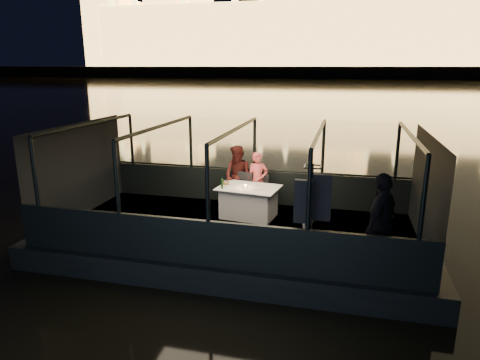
% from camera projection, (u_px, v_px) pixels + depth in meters
% --- Properties ---
extents(river_water, '(500.00, 500.00, 0.00)m').
position_uv_depth(river_water, '(337.00, 88.00, 85.02)').
color(river_water, black).
rests_on(river_water, ground).
extents(boat_hull, '(8.60, 4.40, 1.00)m').
position_uv_depth(boat_hull, '(236.00, 248.00, 10.02)').
color(boat_hull, black).
rests_on(boat_hull, river_water).
extents(boat_deck, '(8.00, 4.00, 0.04)m').
position_uv_depth(boat_deck, '(236.00, 229.00, 9.90)').
color(boat_deck, black).
rests_on(boat_deck, boat_hull).
extents(gunwale_port, '(8.00, 0.08, 0.90)m').
position_uv_depth(gunwale_port, '(254.00, 187.00, 11.65)').
color(gunwale_port, black).
rests_on(gunwale_port, boat_deck).
extents(gunwale_starboard, '(8.00, 0.08, 0.90)m').
position_uv_depth(gunwale_starboard, '(209.00, 244.00, 7.90)').
color(gunwale_starboard, black).
rests_on(gunwale_starboard, boat_deck).
extents(cabin_glass_port, '(8.00, 0.02, 1.40)m').
position_uv_depth(cabin_glass_port, '(255.00, 145.00, 11.36)').
color(cabin_glass_port, '#99B2B2').
rests_on(cabin_glass_port, gunwale_port).
extents(cabin_glass_starboard, '(8.00, 0.02, 1.40)m').
position_uv_depth(cabin_glass_starboard, '(207.00, 184.00, 7.61)').
color(cabin_glass_starboard, '#99B2B2').
rests_on(cabin_glass_starboard, gunwale_starboard).
extents(cabin_roof_glass, '(8.00, 4.00, 0.02)m').
position_uv_depth(cabin_roof_glass, '(236.00, 129.00, 9.30)').
color(cabin_roof_glass, '#99B2B2').
rests_on(cabin_roof_glass, boat_deck).
extents(end_wall_fore, '(0.02, 4.00, 2.30)m').
position_uv_depth(end_wall_fore, '(79.00, 170.00, 10.53)').
color(end_wall_fore, black).
rests_on(end_wall_fore, boat_deck).
extents(end_wall_aft, '(0.02, 4.00, 2.30)m').
position_uv_depth(end_wall_aft, '(426.00, 192.00, 8.66)').
color(end_wall_aft, black).
rests_on(end_wall_aft, boat_deck).
extents(canopy_ribs, '(8.00, 4.00, 2.30)m').
position_uv_depth(canopy_ribs, '(236.00, 180.00, 9.60)').
color(canopy_ribs, black).
rests_on(canopy_ribs, boat_deck).
extents(embankment, '(400.00, 140.00, 6.00)m').
position_uv_depth(embankment, '(345.00, 73.00, 206.64)').
color(embankment, '#423D33').
rests_on(embankment, ground).
extents(parliament_building, '(220.00, 32.00, 60.00)m').
position_uv_depth(parliament_building, '(348.00, 0.00, 166.61)').
color(parliament_building, '#F2D18C').
rests_on(parliament_building, embankment).
extents(dining_table_central, '(1.57, 1.23, 0.77)m').
position_uv_depth(dining_table_central, '(249.00, 202.00, 10.55)').
color(dining_table_central, silver).
rests_on(dining_table_central, boat_deck).
extents(chair_port_left, '(0.58, 0.58, 0.96)m').
position_uv_depth(chair_port_left, '(243.00, 194.00, 11.01)').
color(chair_port_left, black).
rests_on(chair_port_left, boat_deck).
extents(chair_port_right, '(0.47, 0.47, 0.91)m').
position_uv_depth(chair_port_right, '(259.00, 193.00, 11.03)').
color(chair_port_right, black).
rests_on(chair_port_right, boat_deck).
extents(coat_stand, '(0.59, 0.49, 2.01)m').
position_uv_depth(coat_stand, '(310.00, 224.00, 7.64)').
color(coat_stand, black).
rests_on(coat_stand, boat_deck).
extents(person_woman_coral, '(0.62, 0.51, 1.50)m').
position_uv_depth(person_woman_coral, '(258.00, 181.00, 11.11)').
color(person_woman_coral, '#F15857').
rests_on(person_woman_coral, boat_deck).
extents(person_man_maroon, '(0.96, 0.86, 1.64)m').
position_uv_depth(person_man_maroon, '(238.00, 179.00, 11.23)').
color(person_man_maroon, '#431612').
rests_on(person_man_maroon, boat_deck).
extents(passenger_stripe, '(0.55, 0.97, 1.50)m').
position_uv_depth(passenger_stripe, '(311.00, 212.00, 8.43)').
color(passenger_stripe, silver).
rests_on(passenger_stripe, boat_deck).
extents(passenger_dark, '(0.89, 1.19, 1.86)m').
position_uv_depth(passenger_dark, '(380.00, 228.00, 7.59)').
color(passenger_dark, black).
rests_on(passenger_dark, boat_deck).
extents(wine_bottle, '(0.08, 0.08, 0.28)m').
position_uv_depth(wine_bottle, '(222.00, 182.00, 10.30)').
color(wine_bottle, '#153714').
rests_on(wine_bottle, dining_table_central).
extents(bread_basket, '(0.23, 0.23, 0.07)m').
position_uv_depth(bread_basket, '(226.00, 183.00, 10.64)').
color(bread_basket, brown).
rests_on(bread_basket, dining_table_central).
extents(amber_candle, '(0.06, 0.06, 0.07)m').
position_uv_depth(amber_candle, '(245.00, 186.00, 10.41)').
color(amber_candle, orange).
rests_on(amber_candle, dining_table_central).
extents(plate_near, '(0.35, 0.35, 0.02)m').
position_uv_depth(plate_near, '(258.00, 189.00, 10.27)').
color(plate_near, white).
rests_on(plate_near, dining_table_central).
extents(plate_far, '(0.34, 0.34, 0.02)m').
position_uv_depth(plate_far, '(227.00, 185.00, 10.61)').
color(plate_far, silver).
rests_on(plate_far, dining_table_central).
extents(wine_glass_white, '(0.08, 0.08, 0.18)m').
position_uv_depth(wine_glass_white, '(225.00, 184.00, 10.39)').
color(wine_glass_white, silver).
rests_on(wine_glass_white, dining_table_central).
extents(wine_glass_red, '(0.07, 0.07, 0.17)m').
position_uv_depth(wine_glass_red, '(257.00, 182.00, 10.52)').
color(wine_glass_red, silver).
rests_on(wine_glass_red, dining_table_central).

